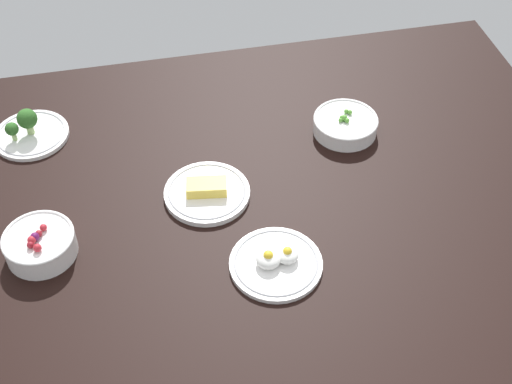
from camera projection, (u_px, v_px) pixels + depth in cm
name	position (u px, v px, depth cm)	size (l,w,h in cm)	color
dining_table	(256.00, 204.00, 157.23)	(157.50, 115.36, 4.00)	black
plate_eggs	(278.00, 262.00, 141.88)	(19.16, 19.16, 4.71)	white
bowl_peas	(345.00, 124.00, 170.02)	(15.84, 15.84, 5.29)	white
plate_cheese	(207.00, 192.00, 155.65)	(19.29, 19.29, 3.92)	white
bowl_berries	(40.00, 244.00, 142.78)	(14.82, 14.82, 6.83)	white
plate_broccoli	(29.00, 131.00, 168.89)	(18.20, 18.20, 7.96)	white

